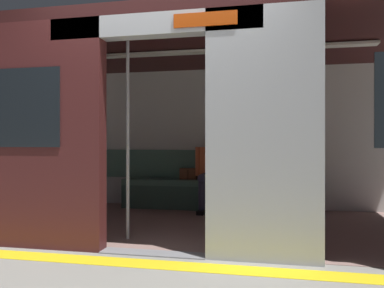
# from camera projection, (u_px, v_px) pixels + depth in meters

# --- Properties ---
(ground_plane) EXTENTS (60.00, 60.00, 0.00)m
(ground_plane) POSITION_uv_depth(u_px,v_px,m) (153.00, 254.00, 3.61)
(ground_plane) COLOR gray
(platform_edge_strip) EXTENTS (8.00, 0.24, 0.01)m
(platform_edge_strip) POSITION_uv_depth(u_px,v_px,m) (143.00, 263.00, 3.31)
(platform_edge_strip) COLOR yellow
(platform_edge_strip) RESTS_ON ground_plane
(train_car) EXTENTS (6.40, 2.97, 2.31)m
(train_car) POSITION_uv_depth(u_px,v_px,m) (181.00, 100.00, 4.90)
(train_car) COLOR #ADAFB5
(train_car) RESTS_ON ground_plane
(bench_seat) EXTENTS (2.50, 0.44, 0.45)m
(bench_seat) POSITION_uv_depth(u_px,v_px,m) (203.00, 187.00, 6.01)
(bench_seat) COLOR #4C7566
(bench_seat) RESTS_ON ground_plane
(person_seated) EXTENTS (0.55, 0.68, 1.18)m
(person_seated) POSITION_uv_depth(u_px,v_px,m) (212.00, 166.00, 5.93)
(person_seated) COLOR #CC5933
(person_seated) RESTS_ON ground_plane
(handbag) EXTENTS (0.26, 0.15, 0.17)m
(handbag) POSITION_uv_depth(u_px,v_px,m) (189.00, 174.00, 6.13)
(handbag) COLOR brown
(handbag) RESTS_ON bench_seat
(book) EXTENTS (0.18, 0.24, 0.03)m
(book) POSITION_uv_depth(u_px,v_px,m) (236.00, 179.00, 6.00)
(book) COLOR silver
(book) RESTS_ON bench_seat
(grab_pole_door) EXTENTS (0.04, 0.04, 2.17)m
(grab_pole_door) POSITION_uv_depth(u_px,v_px,m) (128.00, 137.00, 4.16)
(grab_pole_door) COLOR silver
(grab_pole_door) RESTS_ON ground_plane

